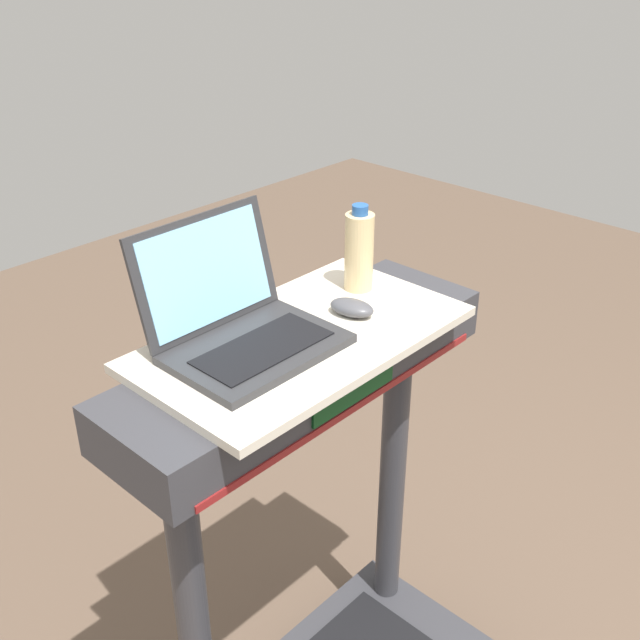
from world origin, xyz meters
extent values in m
cylinder|color=#38383D|center=(-0.34, 0.70, 0.59)|extent=(0.07, 0.07, 0.87)
cylinder|color=#38383D|center=(0.34, 0.70, 0.59)|extent=(0.07, 0.07, 0.87)
cube|color=#38383D|center=(0.00, 0.70, 1.08)|extent=(0.90, 0.28, 0.11)
cube|color=#0C3F19|center=(0.00, 0.56, 1.08)|extent=(0.24, 0.01, 0.06)
cube|color=maroon|center=(0.00, 0.56, 1.03)|extent=(0.81, 0.00, 0.02)
cube|color=beige|center=(0.00, 0.70, 1.14)|extent=(0.69, 0.39, 0.02)
cube|color=#2D2D30|center=(-0.12, 0.71, 1.16)|extent=(0.33, 0.23, 0.02)
cube|color=black|center=(-0.12, 0.69, 1.17)|extent=(0.27, 0.13, 0.00)
cube|color=#2D2D30|center=(-0.12, 0.85, 1.28)|extent=(0.33, 0.06, 0.23)
cube|color=#8CCCF2|center=(-0.12, 0.85, 1.29)|extent=(0.29, 0.05, 0.20)
ellipsoid|color=#4C4C51|center=(0.13, 0.68, 1.17)|extent=(0.08, 0.11, 0.03)
cylinder|color=beige|center=(0.24, 0.76, 1.24)|extent=(0.07, 0.07, 0.18)
cylinder|color=#2659A5|center=(0.24, 0.76, 1.34)|extent=(0.04, 0.04, 0.02)
camera|label=1|loc=(-0.98, -0.26, 1.93)|focal=43.11mm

